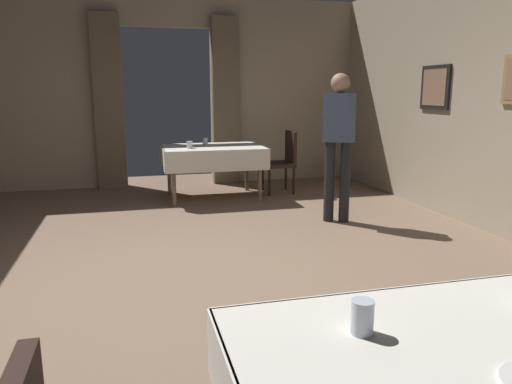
{
  "coord_description": "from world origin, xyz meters",
  "views": [
    {
      "loc": [
        -0.61,
        -3.83,
        1.52
      ],
      "look_at": [
        0.39,
        0.04,
        0.68
      ],
      "focal_mm": 33.81,
      "sensor_mm": 36.0,
      "label": 1
    }
  ],
  "objects_px": {
    "glass_near_b": "(362,317)",
    "dining_table_near": "(477,382)",
    "chair_mid_right": "(283,159)",
    "dining_table_mid": "(213,153)",
    "person_waiter_by_doorway": "(339,135)",
    "glass_mid_a": "(205,141)",
    "glass_mid_b": "(190,145)"
  },
  "relations": [
    {
      "from": "dining_table_mid",
      "to": "chair_mid_right",
      "type": "bearing_deg",
      "value": 5.93
    },
    {
      "from": "glass_mid_a",
      "to": "glass_mid_b",
      "type": "bearing_deg",
      "value": -124.7
    },
    {
      "from": "dining_table_near",
      "to": "dining_table_mid",
      "type": "xyz_separation_m",
      "value": [
        0.14,
        5.7,
        -0.01
      ]
    },
    {
      "from": "chair_mid_right",
      "to": "glass_near_b",
      "type": "xyz_separation_m",
      "value": [
        -1.52,
        -5.59,
        0.29
      ]
    },
    {
      "from": "glass_mid_a",
      "to": "glass_mid_b",
      "type": "relative_size",
      "value": 0.99
    },
    {
      "from": "glass_mid_b",
      "to": "dining_table_mid",
      "type": "bearing_deg",
      "value": 25.47
    },
    {
      "from": "dining_table_near",
      "to": "glass_near_b",
      "type": "distance_m",
      "value": 0.38
    },
    {
      "from": "chair_mid_right",
      "to": "dining_table_mid",
      "type": "bearing_deg",
      "value": -174.07
    },
    {
      "from": "glass_near_b",
      "to": "dining_table_near",
      "type": "bearing_deg",
      "value": -38.71
    },
    {
      "from": "dining_table_near",
      "to": "person_waiter_by_doorway",
      "type": "bearing_deg",
      "value": 71.63
    },
    {
      "from": "glass_near_b",
      "to": "glass_mid_a",
      "type": "bearing_deg",
      "value": 86.49
    },
    {
      "from": "dining_table_mid",
      "to": "person_waiter_by_doorway",
      "type": "xyz_separation_m",
      "value": [
        1.2,
        -1.64,
        0.37
      ]
    },
    {
      "from": "dining_table_near",
      "to": "chair_mid_right",
      "type": "height_order",
      "value": "chair_mid_right"
    },
    {
      "from": "dining_table_near",
      "to": "glass_mid_b",
      "type": "xyz_separation_m",
      "value": [
        -0.2,
        5.53,
        0.13
      ]
    },
    {
      "from": "person_waiter_by_doorway",
      "to": "glass_mid_b",
      "type": "bearing_deg",
      "value": 136.2
    },
    {
      "from": "dining_table_near",
      "to": "glass_near_b",
      "type": "relative_size",
      "value": 12.97
    },
    {
      "from": "dining_table_near",
      "to": "glass_mid_b",
      "type": "height_order",
      "value": "glass_mid_b"
    },
    {
      "from": "dining_table_mid",
      "to": "glass_mid_b",
      "type": "xyz_separation_m",
      "value": [
        -0.34,
        -0.16,
        0.14
      ]
    },
    {
      "from": "glass_near_b",
      "to": "person_waiter_by_doorway",
      "type": "xyz_separation_m",
      "value": [
        1.62,
        3.83,
        0.22
      ]
    },
    {
      "from": "glass_mid_a",
      "to": "person_waiter_by_doorway",
      "type": "xyz_separation_m",
      "value": [
        1.27,
        -1.88,
        0.22
      ]
    },
    {
      "from": "chair_mid_right",
      "to": "glass_mid_b",
      "type": "xyz_separation_m",
      "value": [
        -1.44,
        -0.28,
        0.28
      ]
    },
    {
      "from": "chair_mid_right",
      "to": "person_waiter_by_doorway",
      "type": "xyz_separation_m",
      "value": [
        0.1,
        -1.76,
        0.51
      ]
    },
    {
      "from": "glass_mid_b",
      "to": "glass_near_b",
      "type": "bearing_deg",
      "value": -90.8
    },
    {
      "from": "glass_near_b",
      "to": "glass_mid_b",
      "type": "height_order",
      "value": "glass_near_b"
    },
    {
      "from": "dining_table_mid",
      "to": "chair_mid_right",
      "type": "distance_m",
      "value": 1.11
    },
    {
      "from": "dining_table_mid",
      "to": "glass_mid_a",
      "type": "height_order",
      "value": "glass_mid_a"
    },
    {
      "from": "chair_mid_right",
      "to": "person_waiter_by_doorway",
      "type": "bearing_deg",
      "value": -86.64
    },
    {
      "from": "glass_mid_a",
      "to": "person_waiter_by_doorway",
      "type": "bearing_deg",
      "value": -55.97
    },
    {
      "from": "chair_mid_right",
      "to": "glass_mid_a",
      "type": "bearing_deg",
      "value": 174.1
    },
    {
      "from": "glass_mid_a",
      "to": "glass_mid_b",
      "type": "xyz_separation_m",
      "value": [
        -0.28,
        -0.4,
        0.0
      ]
    },
    {
      "from": "chair_mid_right",
      "to": "glass_near_b",
      "type": "relative_size",
      "value": 8.2
    },
    {
      "from": "person_waiter_by_doorway",
      "to": "dining_table_near",
      "type": "bearing_deg",
      "value": -108.37
    }
  ]
}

